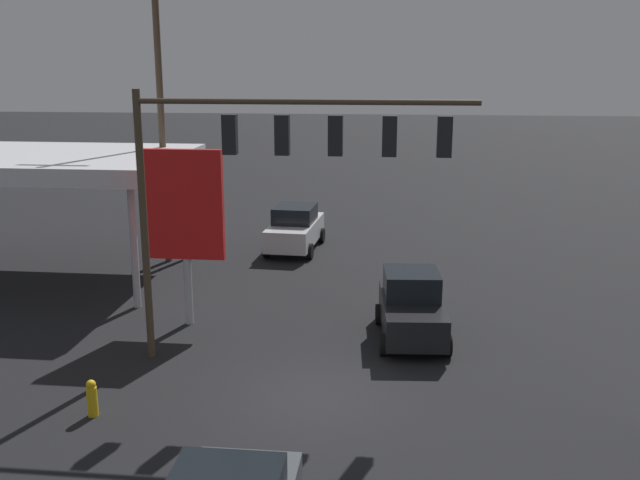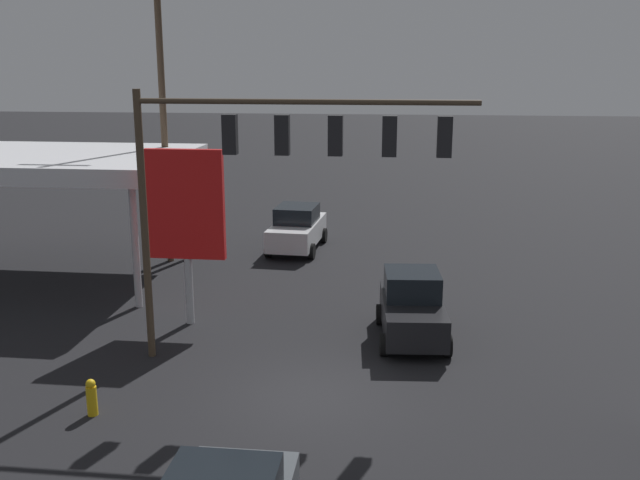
% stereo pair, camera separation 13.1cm
% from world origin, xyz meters
% --- Properties ---
extents(ground_plane, '(200.00, 200.00, 0.00)m').
position_xyz_m(ground_plane, '(0.00, 0.00, 0.00)').
color(ground_plane, black).
extents(traffic_signal_assembly, '(8.66, 0.43, 7.22)m').
position_xyz_m(traffic_signal_assembly, '(1.03, -1.98, 5.58)').
color(traffic_signal_assembly, '#473828').
rests_on(traffic_signal_assembly, ground).
extents(utility_pole, '(2.40, 0.26, 11.69)m').
position_xyz_m(utility_pole, '(7.25, -11.49, 6.14)').
color(utility_pole, '#473828').
rests_on(utility_pole, ground).
extents(gas_station_canopy, '(11.49, 7.60, 4.65)m').
position_xyz_m(gas_station_canopy, '(11.64, -9.07, 4.31)').
color(gas_station_canopy, silver).
rests_on(gas_station_canopy, ground).
extents(price_sign, '(2.36, 0.27, 5.41)m').
position_xyz_m(price_sign, '(4.35, -4.56, 3.61)').
color(price_sign, '#B7B7BC').
rests_on(price_sign, ground).
extents(hatchback_crossing, '(2.20, 3.92, 1.97)m').
position_xyz_m(hatchback_crossing, '(-2.46, -4.09, 0.95)').
color(hatchback_crossing, black).
rests_on(hatchback_crossing, ground).
extents(sedan_waiting, '(2.29, 4.51, 1.93)m').
position_xyz_m(sedan_waiting, '(2.37, -13.90, 0.95)').
color(sedan_waiting, silver).
rests_on(sedan_waiting, ground).
extents(fire_hydrant, '(0.24, 0.24, 0.88)m').
position_xyz_m(fire_hydrant, '(4.84, 1.51, 0.44)').
color(fire_hydrant, gold).
rests_on(fire_hydrant, ground).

